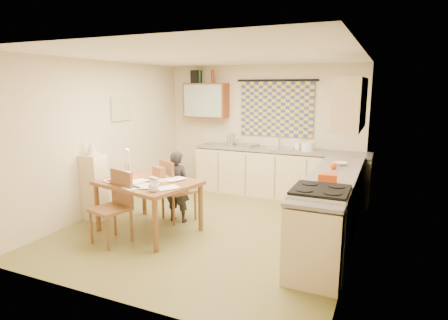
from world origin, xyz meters
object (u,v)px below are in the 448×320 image
at_px(stove, 318,231).
at_px(shelf_stand, 94,187).
at_px(dining_table, 149,206).
at_px(person, 177,186).
at_px(chair_far, 178,201).
at_px(counter_right, 331,209).
at_px(counter_back, 279,173).

relative_size(stove, shelf_stand, 0.94).
xyz_separation_m(dining_table, person, (0.17, 0.52, 0.18)).
bearing_deg(chair_far, shelf_stand, 54.67).
relative_size(counter_right, stove, 3.00).
xyz_separation_m(counter_right, shelf_stand, (-3.54, -0.66, 0.07)).
bearing_deg(counter_right, chair_far, -176.38).
bearing_deg(shelf_stand, stove, -5.06).
xyz_separation_m(chair_far, shelf_stand, (-1.21, -0.51, 0.22)).
distance_m(stove, shelf_stand, 3.55).
bearing_deg(counter_right, stove, -90.00).
bearing_deg(chair_far, stove, -167.55).
height_order(counter_back, chair_far, chair_far).
bearing_deg(person, shelf_stand, 16.17).
xyz_separation_m(counter_right, chair_far, (-2.33, -0.15, -0.15)).
xyz_separation_m(counter_back, counter_right, (1.23, -1.80, -0.00)).
distance_m(dining_table, shelf_stand, 1.08).
xyz_separation_m(stove, person, (-2.30, 0.77, 0.07)).
height_order(counter_right, dining_table, counter_right).
bearing_deg(person, counter_right, -178.97).
xyz_separation_m(stove, shelf_stand, (-3.54, 0.31, 0.03)).
bearing_deg(dining_table, chair_far, 88.90).
height_order(stove, shelf_stand, shelf_stand).
relative_size(stove, person, 0.87).
height_order(dining_table, chair_far, chair_far).
bearing_deg(shelf_stand, chair_far, 22.77).
relative_size(counter_right, shelf_stand, 2.82).
height_order(counter_back, dining_table, counter_back).
xyz_separation_m(counter_back, chair_far, (-1.09, -1.95, -0.15)).
relative_size(chair_far, shelf_stand, 0.93).
bearing_deg(stove, person, 161.52).
bearing_deg(stove, counter_right, 90.00).
relative_size(counter_back, chair_far, 3.38).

